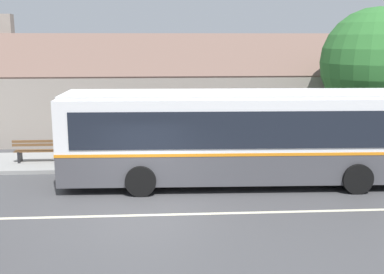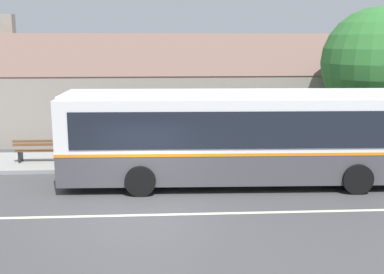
% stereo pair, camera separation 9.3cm
% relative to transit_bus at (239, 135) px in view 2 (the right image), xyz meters
% --- Properties ---
extents(ground_plane, '(300.00, 300.00, 0.00)m').
position_rel_transit_bus_xyz_m(ground_plane, '(-3.26, -2.90, -1.72)').
color(ground_plane, '#424244').
extents(sidewalk_far, '(60.00, 3.00, 0.15)m').
position_rel_transit_bus_xyz_m(sidewalk_far, '(-3.26, 3.10, -1.65)').
color(sidewalk_far, gray).
rests_on(sidewalk_far, ground).
extents(lane_divider_stripe, '(60.00, 0.16, 0.01)m').
position_rel_transit_bus_xyz_m(lane_divider_stripe, '(-3.26, -2.90, -1.72)').
color(lane_divider_stripe, beige).
rests_on(lane_divider_stripe, ground).
extents(community_building, '(24.31, 9.30, 6.27)m').
position_rel_transit_bus_xyz_m(community_building, '(-4.52, 10.50, 0.02)').
color(community_building, gray).
rests_on(community_building, ground).
extents(transit_bus, '(12.19, 3.01, 3.20)m').
position_rel_transit_bus_xyz_m(transit_bus, '(0.00, 0.00, 0.00)').
color(transit_bus, '#47474C').
rests_on(transit_bus, ground).
extents(bench_by_building, '(1.88, 0.51, 0.94)m').
position_rel_transit_bus_xyz_m(bench_by_building, '(-7.55, 2.87, -1.14)').
color(bench_by_building, brown).
rests_on(bench_by_building, sidewalk_far).
extents(street_tree_primary, '(4.71, 4.71, 6.31)m').
position_rel_transit_bus_xyz_m(street_tree_primary, '(6.56, 4.24, 2.22)').
color(street_tree_primary, '#4C3828').
rests_on(street_tree_primary, ground).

